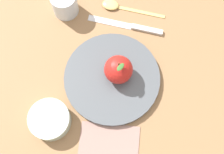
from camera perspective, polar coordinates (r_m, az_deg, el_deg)
The scene contains 8 objects.
ground_plane at distance 0.82m, azimuth 0.96°, elevation 0.54°, with size 2.40×2.40×0.00m, color olive.
dinner_plate at distance 0.80m, azimuth -0.00°, elevation -0.22°, with size 0.26×0.26×0.02m.
apple at distance 0.77m, azimuth 1.32°, elevation 1.45°, with size 0.07×0.07×0.09m.
side_bowl at distance 0.78m, azimuth -11.69°, elevation -7.83°, with size 0.10×0.10×0.04m.
cup at distance 0.87m, azimuth -8.97°, elevation 13.67°, with size 0.07×0.07×0.07m.
knife at distance 0.87m, azimuth 3.82°, elevation 9.47°, with size 0.14×0.18×0.01m.
spoon at distance 0.90m, azimuth 1.13°, elevation 13.14°, with size 0.13×0.16×0.01m.
linen_napkin at distance 0.78m, azimuth -0.62°, elevation -12.95°, with size 0.11×0.15×0.00m, color gray.
Camera 1 is at (0.23, -0.12, 0.78)m, focal length 48.53 mm.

